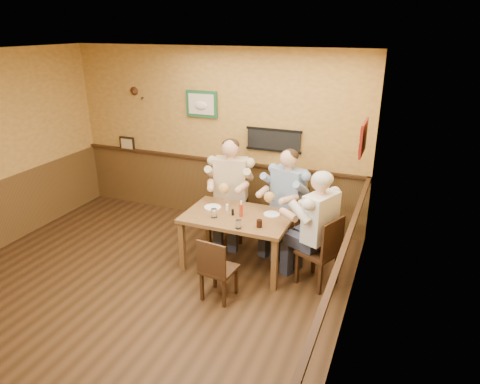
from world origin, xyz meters
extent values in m
plane|color=black|center=(0.00, 0.00, 0.00)|extent=(5.00, 5.00, 0.00)
cube|color=silver|center=(0.00, 0.00, 2.80)|extent=(5.00, 5.00, 0.02)
cube|color=gold|center=(0.00, 2.50, 1.40)|extent=(5.00, 0.02, 2.80)
cube|color=gold|center=(2.50, 0.00, 1.40)|extent=(0.02, 5.00, 2.80)
cube|color=brown|center=(0.00, 2.48, 0.50)|extent=(5.00, 0.02, 1.00)
cube|color=brown|center=(2.48, 0.00, 0.50)|extent=(0.02, 5.00, 1.00)
cube|color=black|center=(1.01, 2.46, 1.45)|extent=(0.88, 0.03, 0.34)
cube|color=#1D5530|center=(-0.20, 2.46, 1.92)|extent=(0.54, 0.03, 0.42)
cube|color=black|center=(-1.70, 2.46, 1.12)|extent=(0.30, 0.03, 0.26)
cube|color=maroon|center=(2.46, 1.05, 1.95)|extent=(0.03, 0.48, 0.36)
cube|color=brown|center=(0.96, 1.13, 0.72)|extent=(1.40, 0.90, 0.05)
cube|color=brown|center=(0.32, 0.74, 0.35)|extent=(0.07, 0.07, 0.70)
cube|color=brown|center=(1.60, 0.74, 0.35)|extent=(0.07, 0.07, 0.70)
cube|color=brown|center=(0.32, 1.52, 0.35)|extent=(0.07, 0.07, 0.70)
cube|color=brown|center=(1.60, 1.52, 0.35)|extent=(0.07, 0.07, 0.70)
cylinder|color=white|center=(0.70, 0.95, 0.81)|extent=(0.10, 0.10, 0.12)
cylinder|color=silver|center=(1.12, 0.76, 0.81)|extent=(0.09, 0.09, 0.11)
cylinder|color=black|center=(1.34, 0.89, 0.80)|extent=(0.09, 0.09, 0.10)
cylinder|color=#B82E13|center=(1.02, 1.10, 0.85)|extent=(0.05, 0.05, 0.20)
cylinder|color=white|center=(0.77, 1.21, 0.79)|extent=(0.04, 0.04, 0.09)
cylinder|color=black|center=(0.90, 1.10, 0.79)|extent=(0.03, 0.03, 0.09)
cylinder|color=white|center=(0.55, 1.22, 0.76)|extent=(0.27, 0.27, 0.02)
cylinder|color=white|center=(1.37, 1.30, 0.76)|extent=(0.23, 0.23, 0.01)
camera|label=1|loc=(2.90, -3.63, 3.08)|focal=32.00mm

